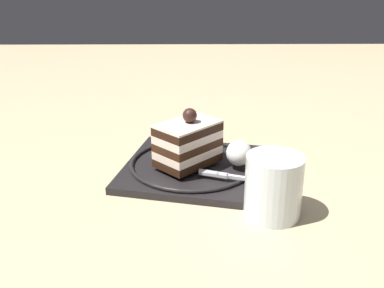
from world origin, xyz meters
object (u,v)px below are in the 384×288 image
object	(u,v)px
dessert_plate	(192,166)
cake_slice	(188,143)
drink_glass_near	(273,188)
fork	(235,177)
whipped_cream_dollop	(239,152)

from	to	relation	value
dessert_plate	cake_slice	xyz separation A→B (m)	(-0.01, -0.01, 0.04)
drink_glass_near	cake_slice	bearing A→B (deg)	131.04
cake_slice	drink_glass_near	world-z (taller)	cake_slice
cake_slice	dessert_plate	bearing A→B (deg)	47.09
cake_slice	fork	world-z (taller)	cake_slice
cake_slice	fork	distance (m)	0.10
fork	drink_glass_near	distance (m)	0.09
whipped_cream_dollop	fork	bearing A→B (deg)	-100.91
fork	drink_glass_near	bearing A→B (deg)	-59.63
whipped_cream_dollop	drink_glass_near	xyz separation A→B (m)	(0.03, -0.13, 0.00)
dessert_plate	cake_slice	distance (m)	0.05
dessert_plate	drink_glass_near	bearing A→B (deg)	-52.14
cake_slice	drink_glass_near	distance (m)	0.17
whipped_cream_dollop	fork	distance (m)	0.06
dessert_plate	whipped_cream_dollop	bearing A→B (deg)	-7.47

